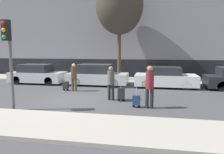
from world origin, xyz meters
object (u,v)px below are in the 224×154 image
parked_bicycle (178,76)px  parked_car_0 (37,74)px  pedestrian_left (74,76)px  parked_car_1 (97,76)px  traffic_light (8,47)px  bare_tree_near_crossing (119,5)px  trolley_center (121,93)px  trolley_right (136,100)px  pedestrian_right (150,84)px  pedestrian_center (111,81)px  trolley_left (66,85)px  parked_car_2 (165,78)px

parked_bicycle → parked_car_0: bearing=-167.8°
pedestrian_left → parked_car_1: bearing=77.0°
traffic_light → bare_tree_near_crossing: size_ratio=0.45×
trolley_center → trolley_right: size_ratio=1.11×
parked_car_0 → pedestrian_right: pedestrian_right is taller
pedestrian_center → trolley_left: bearing=-15.8°
parked_car_1 → bare_tree_near_crossing: (1.18, 2.51, 5.16)m
pedestrian_right → traffic_light: size_ratio=0.50×
parked_car_0 → parked_car_2: bearing=0.4°
pedestrian_left → trolley_right: bearing=-31.8°
parked_car_2 → trolley_right: size_ratio=3.69×
trolley_right → pedestrian_left: bearing=142.7°
pedestrian_left → parked_bicycle: bearing=40.7°
parked_car_0 → traffic_light: (2.70, -6.82, 1.93)m
pedestrian_right → parked_bicycle: bearing=77.7°
traffic_light → pedestrian_center: bearing=35.9°
parked_car_0 → pedestrian_right: size_ratio=2.19×
traffic_light → bare_tree_near_crossing: bare_tree_near_crossing is taller
parked_car_1 → trolley_center: bearing=-61.7°
pedestrian_center → trolley_center: pedestrian_center is taller
trolley_right → bare_tree_near_crossing: (-1.99, 7.89, 5.52)m
parked_car_2 → pedestrian_right: pedestrian_right is taller
parked_car_1 → parked_bicycle: (5.65, 2.18, -0.19)m
pedestrian_center → trolley_right: size_ratio=1.56×
pedestrian_center → pedestrian_right: 2.23m
parked_car_0 → traffic_light: bearing=-68.4°
trolley_right → parked_bicycle: 7.97m
trolley_right → parked_car_1: bearing=120.5°
parked_car_1 → trolley_right: size_ratio=3.88×
pedestrian_center → traffic_light: traffic_light is taller
trolley_center → trolley_right: bearing=-51.4°
parked_car_1 → pedestrian_right: bearing=-55.5°
pedestrian_left → trolley_right: (3.96, -3.01, -0.62)m
pedestrian_center → parked_bicycle: pedestrian_center is taller
parked_car_1 → parked_bicycle: bearing=21.1°
trolley_center → pedestrian_right: pedestrian_right is taller
parked_car_2 → trolley_left: (-5.96, -2.37, -0.30)m
parked_car_1 → pedestrian_center: size_ratio=2.50×
parked_car_0 → pedestrian_left: pedestrian_left is taller
parked_car_1 → trolley_right: parked_car_1 is taller
parked_car_2 → parked_bicycle: (1.03, 2.13, -0.14)m
parked_car_0 → pedestrian_right: (8.21, -5.39, 0.38)m
trolley_left → trolley_center: (3.69, -2.05, 0.05)m
parked_car_2 → pedestrian_center: pedestrian_center is taller
parked_car_1 → pedestrian_right: size_ratio=2.31×
traffic_light → pedestrian_right: bearing=14.6°
trolley_left → trolley_center: 4.22m
parked_car_0 → parked_bicycle: 10.39m
trolley_left → trolley_right: (4.51, -3.06, -0.01)m
pedestrian_right → trolley_left: bearing=150.6°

